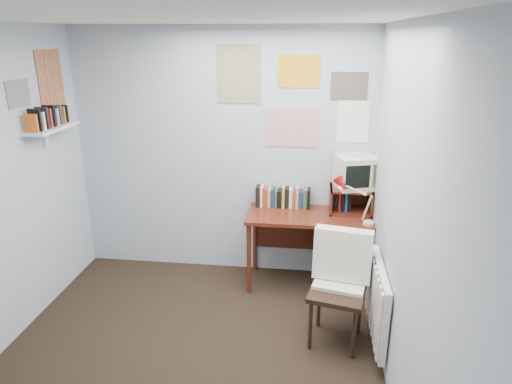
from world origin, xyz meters
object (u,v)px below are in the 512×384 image
Objects in this scene: desk at (336,249)px; desk_chair at (337,293)px; desk_lamp at (370,206)px; wall_shelf at (52,128)px; crt_tv at (356,170)px; radiator at (378,301)px; tv_riser at (350,200)px.

desk_chair is (-0.03, -0.90, 0.05)m from desk.
wall_shelf is at bearing -176.84° from desk_lamp.
desk is 0.63m from desk_lamp.
crt_tv is 1.31m from radiator.
tv_riser reaches higher than radiator.
desk_chair is 2.55× the size of crt_tv.
radiator is at bearing -98.90° from crt_tv.
radiator is at bearing -10.89° from wall_shelf.
wall_shelf is at bearing 174.32° from crt_tv.
crt_tv is at bearing 109.52° from desk_lamp.
desk is 0.91m from desk_chair.
crt_tv is (0.03, 0.02, 0.29)m from tv_riser.
wall_shelf is (-2.86, 0.55, 1.20)m from radiator.
desk is at bearing 8.40° from wall_shelf.
tv_riser is at bearing 115.96° from desk_lamp.
tv_riser is (0.15, 1.01, 0.43)m from desk_chair.
desk_lamp is 1.02× the size of crt_tv.
crt_tv is (0.18, 1.03, 0.72)m from desk_chair.
desk is 1.94× the size of wall_shelf.
crt_tv is (-0.12, 0.32, 0.24)m from desk_lamp.
desk_lamp is at bearing -35.07° from desk.
desk_lamp is 0.45× the size of radiator.
tv_riser is at bearing 42.96° from desk.
wall_shelf reaches higher than radiator.
crt_tv is 2.80m from wall_shelf.
desk_chair is 1.13× the size of radiator.
tv_riser is 0.30m from crt_tv.
wall_shelf reaches higher than desk_lamp.
desk_chair reaches higher than desk.
tv_riser is (-0.15, 0.30, -0.06)m from desk_lamp.
desk is 3.37× the size of crt_tv.
desk is 1.50× the size of radiator.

